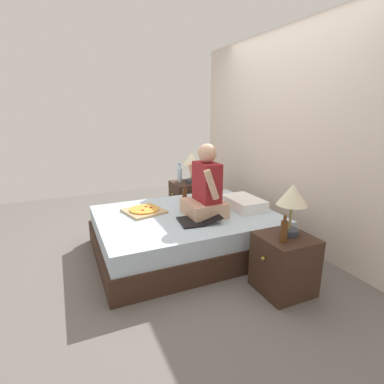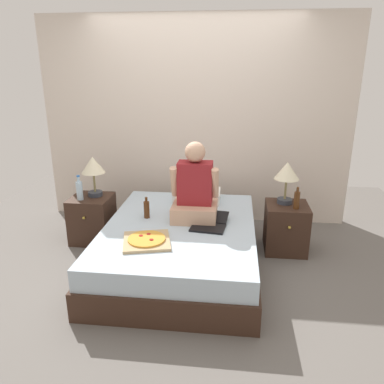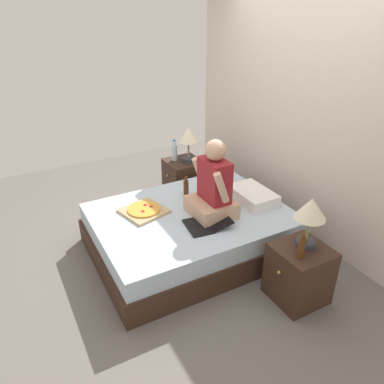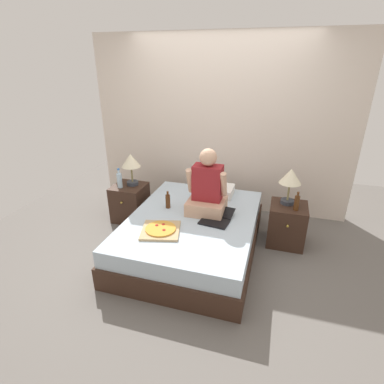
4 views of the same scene
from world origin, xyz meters
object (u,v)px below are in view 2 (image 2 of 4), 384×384
(person_seated, at_px, (195,191))
(bed, at_px, (180,246))
(pizza_box, at_px, (147,240))
(nightstand_left, at_px, (92,219))
(lamp_on_right_nightstand, at_px, (287,174))
(beer_bottle_on_bed, at_px, (147,209))
(lamp_on_left_nightstand, at_px, (93,168))
(water_bottle, at_px, (79,190))
(beer_bottle, at_px, (297,200))
(laptop, at_px, (209,224))
(nightstand_right, at_px, (286,228))

(person_seated, bearing_deg, bed, -124.85)
(pizza_box, bearing_deg, nightstand_left, 133.48)
(lamp_on_right_nightstand, relative_size, beer_bottle_on_bed, 2.05)
(nightstand_left, relative_size, person_seated, 0.67)
(lamp_on_left_nightstand, bearing_deg, bed, -27.14)
(bed, height_order, nightstand_left, nightstand_left)
(water_bottle, bearing_deg, pizza_box, -40.93)
(water_bottle, distance_m, beer_bottle, 2.31)
(bed, bearing_deg, person_seated, 55.15)
(lamp_on_right_nightstand, bearing_deg, beer_bottle, -56.31)
(pizza_box, bearing_deg, water_bottle, 139.07)
(bed, relative_size, laptop, 4.35)
(beer_bottle_on_bed, bearing_deg, nightstand_left, 154.47)
(nightstand_right, bearing_deg, lamp_on_right_nightstand, 120.93)
(lamp_on_left_nightstand, relative_size, person_seated, 0.58)
(nightstand_left, relative_size, pizza_box, 1.07)
(lamp_on_left_nightstand, relative_size, lamp_on_right_nightstand, 1.00)
(beer_bottle, distance_m, laptop, 0.96)
(beer_bottle_on_bed, bearing_deg, nightstand_right, 13.48)
(nightstand_left, bearing_deg, pizza_box, -46.52)
(bed, bearing_deg, beer_bottle_on_bed, 158.87)
(nightstand_right, relative_size, laptop, 1.15)
(beer_bottle_on_bed, bearing_deg, pizza_box, -77.09)
(water_bottle, relative_size, person_seated, 0.35)
(nightstand_right, height_order, pizza_box, nightstand_right)
(nightstand_left, bearing_deg, beer_bottle, -2.56)
(beer_bottle, bearing_deg, beer_bottle_on_bed, -170.77)
(lamp_on_right_nightstand, bearing_deg, beer_bottle_on_bed, -164.34)
(water_bottle, distance_m, nightstand_right, 2.28)
(nightstand_right, height_order, laptop, laptop)
(lamp_on_right_nightstand, distance_m, person_seated, 1.00)
(pizza_box, bearing_deg, nightstand_right, 34.27)
(laptop, bearing_deg, nightstand_left, 160.62)
(nightstand_right, relative_size, beer_bottle, 2.27)
(person_seated, bearing_deg, beer_bottle, 11.16)
(bed, relative_size, nightstand_right, 3.77)
(lamp_on_left_nightstand, relative_size, beer_bottle_on_bed, 2.05)
(bed, xyz_separation_m, beer_bottle_on_bed, (-0.36, 0.14, 0.32))
(lamp_on_right_nightstand, xyz_separation_m, pizza_box, (-1.28, -0.95, -0.38))
(lamp_on_right_nightstand, xyz_separation_m, beer_bottle, (0.10, -0.15, -0.23))
(person_seated, xyz_separation_m, pizza_box, (-0.36, -0.59, -0.27))
(nightstand_right, bearing_deg, water_bottle, -177.70)
(nightstand_right, xyz_separation_m, beer_bottle, (0.07, -0.10, 0.36))
(lamp_on_left_nightstand, xyz_separation_m, person_seated, (1.17, -0.35, -0.11))
(water_bottle, relative_size, laptop, 0.61)
(bed, relative_size, water_bottle, 7.12)
(nightstand_right, relative_size, lamp_on_right_nightstand, 1.16)
(nightstand_right, bearing_deg, person_seated, -162.45)
(nightstand_left, distance_m, water_bottle, 0.39)
(lamp_on_left_nightstand, height_order, beer_bottle_on_bed, lamp_on_left_nightstand)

